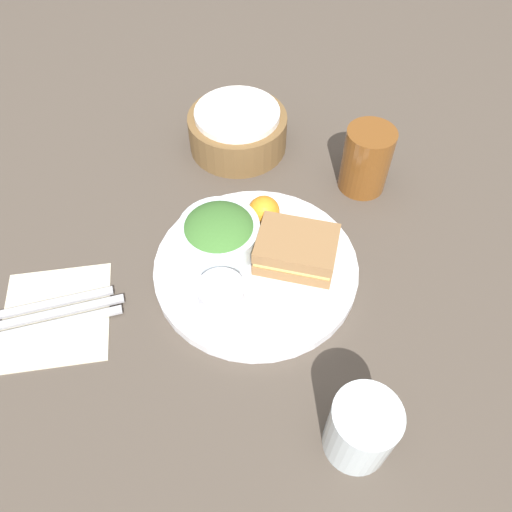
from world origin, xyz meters
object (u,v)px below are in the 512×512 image
(plate, at_px, (256,268))
(water_glass, at_px, (361,429))
(knife, at_px, (55,313))
(spoon, at_px, (55,303))
(drink_glass, at_px, (366,160))
(bread_basket, at_px, (238,130))
(salad_bowl, at_px, (219,233))
(fork, at_px, (55,324))
(dressing_cup, at_px, (221,293))
(sandwich, at_px, (296,249))

(plate, bearing_deg, water_glass, -73.56)
(knife, bearing_deg, spoon, -90.00)
(drink_glass, distance_m, bread_basket, 0.24)
(drink_glass, relative_size, spoon, 0.69)
(salad_bowl, distance_m, spoon, 0.26)
(plate, distance_m, fork, 0.30)
(dressing_cup, distance_m, drink_glass, 0.34)
(fork, height_order, spoon, same)
(dressing_cup, distance_m, water_glass, 0.26)
(bread_basket, relative_size, spoon, 1.07)
(plate, relative_size, dressing_cup, 4.60)
(plate, xyz_separation_m, salad_bowl, (-0.05, 0.05, 0.04))
(plate, distance_m, dressing_cup, 0.08)
(knife, bearing_deg, plate, 180.00)
(bread_basket, relative_size, knife, 0.92)
(plate, relative_size, drink_glass, 2.67)
(sandwich, xyz_separation_m, knife, (-0.35, -0.04, -0.04))
(sandwich, relative_size, water_glass, 1.43)
(drink_glass, relative_size, knife, 0.59)
(dressing_cup, bearing_deg, sandwich, 25.07)
(plate, relative_size, water_glass, 3.14)
(sandwich, distance_m, drink_glass, 0.22)
(sandwich, bearing_deg, plate, -179.37)
(bread_basket, distance_m, fork, 0.46)
(fork, bearing_deg, drink_glass, -164.04)
(dressing_cup, height_order, water_glass, water_glass)
(sandwich, height_order, salad_bowl, salad_bowl)
(dressing_cup, height_order, fork, dressing_cup)
(plate, xyz_separation_m, spoon, (-0.30, -0.02, -0.00))
(dressing_cup, distance_m, fork, 0.24)
(knife, height_order, water_glass, water_glass)
(bread_basket, relative_size, fork, 0.96)
(spoon, bearing_deg, sandwich, 176.08)
(plate, relative_size, spoon, 1.84)
(dressing_cup, height_order, knife, dressing_cup)
(sandwich, relative_size, salad_bowl, 1.14)
(salad_bowl, bearing_deg, sandwich, -22.51)
(fork, xyz_separation_m, water_glass, (0.37, -0.22, 0.04))
(salad_bowl, bearing_deg, dressing_cup, -95.02)
(bread_basket, xyz_separation_m, water_glass, (0.07, -0.56, 0.01))
(plate, distance_m, sandwich, 0.07)
(sandwich, height_order, fork, sandwich)
(spoon, xyz_separation_m, water_glass, (0.38, -0.25, 0.04))
(bread_basket, height_order, spoon, bread_basket)
(water_glass, bearing_deg, spoon, 145.96)
(plate, bearing_deg, bread_basket, 87.94)
(drink_glass, distance_m, water_glass, 0.45)
(fork, bearing_deg, water_glass, 142.90)
(salad_bowl, xyz_separation_m, drink_glass, (0.26, 0.11, 0.01))
(water_glass, bearing_deg, sandwich, 94.17)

